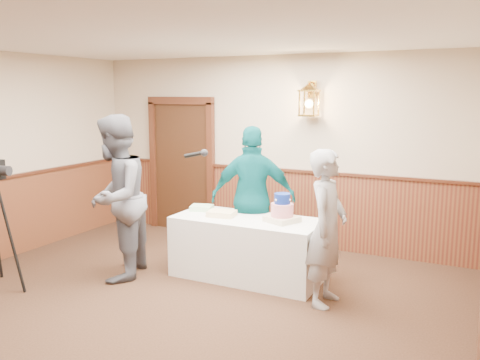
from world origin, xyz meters
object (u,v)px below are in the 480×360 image
object	(u,v)px
baker	(327,228)
assistant_p	(253,198)
sheet_cake_green	(202,208)
interviewer	(116,198)
sheet_cake_yellow	(222,213)
tiered_cake	(282,211)
display_table	(247,248)

from	to	relation	value
baker	assistant_p	bearing A→B (deg)	59.91
sheet_cake_green	interviewer	xyz separation A→B (m)	(-0.71, -0.83, 0.22)
sheet_cake_yellow	assistant_p	size ratio (longest dim) A/B	0.18
tiered_cake	baker	xyz separation A→B (m)	(0.65, -0.36, -0.04)
sheet_cake_green	assistant_p	bearing A→B (deg)	23.59
interviewer	tiered_cake	bearing A→B (deg)	92.33
tiered_cake	sheet_cake_yellow	xyz separation A→B (m)	(-0.77, -0.07, -0.10)
display_table	tiered_cake	bearing A→B (deg)	2.77
sheet_cake_green	interviewer	distance (m)	1.11
tiered_cake	interviewer	size ratio (longest dim) A/B	0.22
assistant_p	display_table	bearing A→B (deg)	84.02
interviewer	baker	xyz separation A→B (m)	(2.52, 0.37, -0.16)
display_table	sheet_cake_green	world-z (taller)	sheet_cake_green
sheet_cake_yellow	sheet_cake_green	world-z (taller)	sheet_cake_yellow
baker	display_table	bearing A→B (deg)	73.90
baker	sheet_cake_yellow	bearing A→B (deg)	79.66
tiered_cake	baker	size ratio (longest dim) A/B	0.26
sheet_cake_green	interviewer	world-z (taller)	interviewer
display_table	tiered_cake	xyz separation A→B (m)	(0.44, 0.02, 0.51)
sheet_cake_green	assistant_p	distance (m)	0.68
interviewer	baker	world-z (taller)	interviewer
display_table	sheet_cake_green	size ratio (longest dim) A/B	6.54
assistant_p	sheet_cake_green	bearing A→B (deg)	3.01
display_table	tiered_cake	world-z (taller)	tiered_cake
assistant_p	tiered_cake	bearing A→B (deg)	125.71
tiered_cake	sheet_cake_yellow	world-z (taller)	tiered_cake
baker	assistant_p	distance (m)	1.40
tiered_cake	sheet_cake_green	world-z (taller)	tiered_cake
display_table	sheet_cake_green	distance (m)	0.83
display_table	interviewer	bearing A→B (deg)	-153.41
assistant_p	interviewer	bearing A→B (deg)	19.11
interviewer	sheet_cake_yellow	bearing A→B (deg)	101.91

